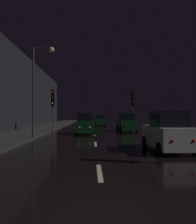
% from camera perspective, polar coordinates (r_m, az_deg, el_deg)
% --- Properties ---
extents(ground, '(26.12, 84.00, 0.02)m').
position_cam_1_polar(ground, '(28.87, -1.19, -4.49)').
color(ground, black).
extents(sidewalk_left, '(4.40, 84.00, 0.15)m').
position_cam_1_polar(sidewalk_left, '(29.61, -14.62, -4.21)').
color(sidewalk_left, '#33302D').
rests_on(sidewalk_left, ground).
extents(building_facade_left, '(0.80, 63.00, 9.91)m').
position_cam_1_polar(building_facade_left, '(27.10, -21.65, 5.83)').
color(building_facade_left, black).
rests_on(building_facade_left, ground).
extents(lane_centerline, '(0.16, 34.33, 0.01)m').
position_cam_1_polar(lane_centerline, '(23.12, -1.05, -5.39)').
color(lane_centerline, beige).
rests_on(lane_centerline, ground).
extents(traffic_light_far_left, '(0.37, 0.48, 4.71)m').
position_cam_1_polar(traffic_light_far_left, '(25.35, -11.49, 2.73)').
color(traffic_light_far_left, '#38383A').
rests_on(traffic_light_far_left, ground).
extents(traffic_light_far_right, '(0.34, 0.47, 4.87)m').
position_cam_1_polar(traffic_light_far_right, '(26.24, 8.89, 2.89)').
color(traffic_light_far_right, '#38383A').
rests_on(traffic_light_far_right, ground).
extents(streetlamp_overhead, '(1.70, 0.44, 7.15)m').
position_cam_1_polar(streetlamp_overhead, '(17.96, -14.83, 8.44)').
color(streetlamp_overhead, '#2D2D30').
rests_on(streetlamp_overhead, ground).
extents(car_approaching_headlights, '(1.89, 4.10, 2.06)m').
position_cam_1_polar(car_approaching_headlights, '(22.26, -3.31, -3.15)').
color(car_approaching_headlights, '#0F3819').
rests_on(car_approaching_headlights, ground).
extents(car_parked_right_near, '(1.91, 4.14, 2.09)m').
position_cam_1_polar(car_parked_right_near, '(12.36, 17.38, -5.04)').
color(car_parked_right_near, silver).
rests_on(car_parked_right_near, ground).
extents(car_parked_right_far, '(1.93, 4.18, 2.11)m').
position_cam_1_polar(car_parked_right_far, '(25.57, 7.35, -2.79)').
color(car_parked_right_far, '#0F3819').
rests_on(car_parked_right_far, ground).
extents(car_distant_taillights, '(1.77, 3.84, 1.93)m').
position_cam_1_polar(car_distant_taillights, '(39.11, 0.60, -2.19)').
color(car_distant_taillights, '#0F3819').
rests_on(car_distant_taillights, ground).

